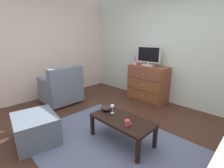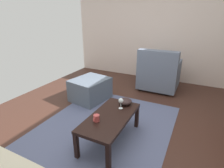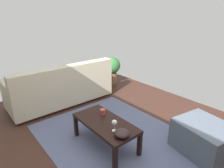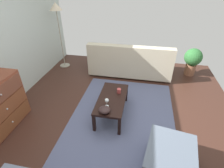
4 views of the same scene
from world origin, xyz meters
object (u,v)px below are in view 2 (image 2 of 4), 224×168
(armchair, at_px, (159,74))
(mug, at_px, (96,118))
(wine_glass, at_px, (121,101))
(coffee_table, at_px, (110,119))
(ottoman, at_px, (90,89))
(bowl_decorative, at_px, (125,101))

(armchair, bearing_deg, mug, -6.13)
(wine_glass, bearing_deg, mug, -17.79)
(coffee_table, height_order, ottoman, ottoman)
(wine_glass, height_order, armchair, armchair)
(wine_glass, height_order, ottoman, wine_glass)
(ottoman, bearing_deg, coffee_table, 44.40)
(coffee_table, distance_m, wine_glass, 0.30)
(coffee_table, relative_size, bowl_decorative, 5.14)
(mug, bearing_deg, coffee_table, 152.19)
(ottoman, bearing_deg, wine_glass, 53.84)
(coffee_table, bearing_deg, ottoman, -135.60)
(mug, distance_m, armchair, 2.31)
(wine_glass, xyz_separation_m, ottoman, (-0.72, -0.99, -0.29))
(wine_glass, distance_m, mug, 0.46)
(wine_glass, relative_size, mug, 1.38)
(mug, bearing_deg, armchair, 173.87)
(armchair, bearing_deg, coffee_table, -4.02)
(mug, relative_size, armchair, 0.12)
(bowl_decorative, distance_m, ottoman, 1.17)
(wine_glass, height_order, mug, wine_glass)
(mug, xyz_separation_m, bowl_decorative, (-0.58, 0.14, 0.00))
(armchair, bearing_deg, ottoman, -43.77)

